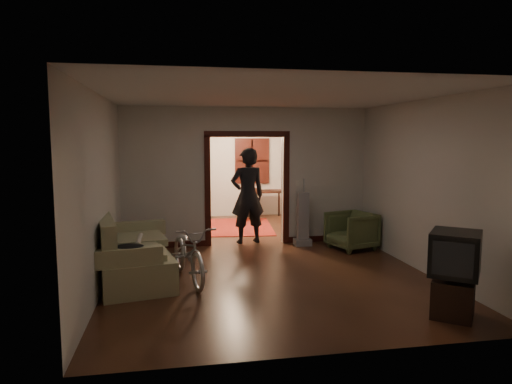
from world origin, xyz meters
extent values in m
cube|color=black|center=(0.00, 0.00, 0.00)|extent=(5.00, 8.50, 0.01)
cube|color=white|center=(0.00, 0.00, 2.80)|extent=(5.00, 8.50, 0.01)
cube|color=beige|center=(0.00, 4.25, 1.40)|extent=(5.00, 0.02, 2.80)
cube|color=beige|center=(-2.50, 0.00, 1.40)|extent=(0.02, 8.50, 2.80)
cube|color=beige|center=(2.50, 0.00, 1.40)|extent=(0.02, 8.50, 2.80)
cube|color=beige|center=(0.00, 0.75, 1.40)|extent=(5.00, 0.14, 2.80)
cube|color=black|center=(0.00, 0.75, 1.10)|extent=(1.74, 0.20, 2.32)
cube|color=black|center=(0.70, 4.21, 1.55)|extent=(0.98, 0.06, 1.28)
sphere|color=#FFE0A5|center=(0.00, 2.50, 2.35)|extent=(0.24, 0.24, 0.24)
cube|color=silver|center=(1.05, 0.68, 1.25)|extent=(0.08, 0.01, 0.12)
cube|color=#75774F|center=(-2.14, -1.24, 0.51)|extent=(1.43, 2.38, 1.02)
cylinder|color=beige|center=(-2.04, -0.94, 0.53)|extent=(0.09, 0.73, 0.09)
ellipsoid|color=black|center=(-2.09, -2.15, 0.68)|extent=(0.46, 0.35, 0.14)
imported|color=silver|center=(-1.27, -1.56, 0.44)|extent=(0.95, 1.78, 0.89)
imported|color=#4D5B33|center=(1.95, -0.08, 0.37)|extent=(1.01, 0.99, 0.74)
cube|color=black|center=(1.85, -3.57, 0.23)|extent=(0.68, 0.69, 0.46)
cube|color=black|center=(1.85, -3.57, 0.79)|extent=(0.81, 0.82, 0.53)
cube|color=gray|center=(1.09, 0.40, 0.55)|extent=(0.34, 0.27, 1.09)
imported|color=black|center=(0.03, 0.84, 0.99)|extent=(0.79, 0.59, 1.98)
cube|color=maroon|center=(0.01, 2.57, 0.01)|extent=(1.97, 2.47, 0.02)
cube|color=#24331F|center=(-1.24, 4.04, 0.79)|extent=(0.89, 0.65, 1.59)
sphere|color=#1E5972|center=(-1.24, 4.04, 1.94)|extent=(0.28, 0.28, 0.28)
cube|color=black|center=(0.98, 3.75, 0.37)|extent=(1.11, 0.79, 0.74)
cube|color=black|center=(0.45, 3.34, 0.45)|extent=(0.44, 0.44, 0.90)
camera|label=1|loc=(-1.47, -8.43, 2.16)|focal=32.00mm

